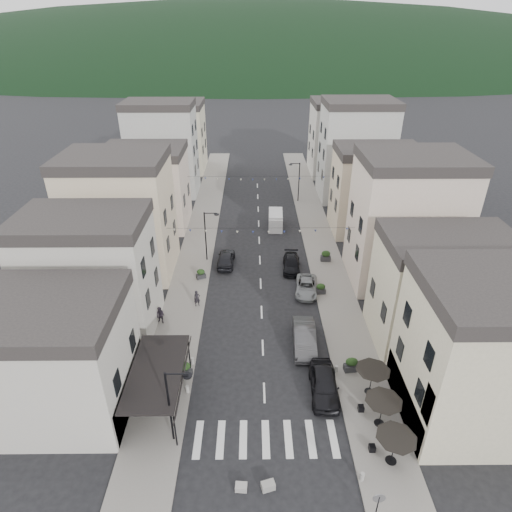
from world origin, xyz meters
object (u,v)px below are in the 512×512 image
Objects in this scene: delivery_van at (276,219)px; parked_car_e at (226,259)px; parked_car_d at (291,264)px; parked_car_a at (324,384)px; parked_car_c at (306,287)px; pedestrian_b at (160,315)px; pedestrian_a at (197,298)px; parked_car_b at (305,338)px.

parked_car_e is at bearing -118.78° from delivery_van.
parked_car_d is at bearing -81.11° from delivery_van.
parked_car_d is 7.36m from parked_car_e.
parked_car_a is 13.38m from parked_car_c.
parked_car_a is 15.95m from pedestrian_b.
pedestrian_a is (-10.79, -2.43, 0.32)m from parked_car_c.
delivery_van reaches higher than parked_car_b.
pedestrian_a is (-10.60, 10.95, 0.10)m from parked_car_a.
parked_car_d is 1.00× the size of parked_car_e.
delivery_van is at bearing 96.55° from parked_car_a.
parked_car_a is 20.72m from parked_car_e.
delivery_van is at bearing 100.02° from parked_car_d.
parked_car_b is at bearing -86.02° from parked_car_d.
pedestrian_a reaches higher than parked_car_e.
parked_car_a is at bearing -15.19° from pedestrian_b.
parked_car_b is 1.15× the size of parked_car_d.
pedestrian_b is (-13.80, -5.06, 0.32)m from parked_car_c.
parked_car_a is 1.10× the size of parked_car_d.
pedestrian_a reaches higher than parked_car_b.
delivery_van is at bearing 77.30° from pedestrian_b.
parked_car_a is 5.29m from parked_car_b.
parked_car_e is at bearing 115.71° from parked_car_a.
parked_car_d reaches higher than parked_car_c.
parked_car_c is at bearing 148.29° from parked_car_e.
pedestrian_a is (-8.42, -18.04, -0.12)m from delivery_van.
parked_car_b is 1.14× the size of parked_car_e.
delivery_van is (-1.30, 23.78, 0.21)m from parked_car_b.
parked_car_b is 11.28m from pedestrian_a.
pedestrian_b is at bearing -157.41° from pedestrian_a.
parked_car_c is at bearing 36.37° from pedestrian_b.
parked_car_c is 1.01× the size of parked_car_d.
pedestrian_a is at bearing 151.78° from parked_car_b.
pedestrian_b is (-11.43, -20.67, -0.12)m from delivery_van.
parked_car_d is at bearing 53.67° from pedestrian_b.
parked_car_b is 8.24m from parked_car_c.
parked_car_d is 2.72× the size of pedestrian_b.
parked_car_a is 1.10× the size of parked_car_e.
delivery_van is 19.91m from pedestrian_a.
parked_car_a is at bearing 115.47° from parked_car_e.
parked_car_c is 1.00× the size of parked_car_e.
pedestrian_b reaches higher than parked_car_e.
parked_car_a is at bearing -78.04° from parked_car_b.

